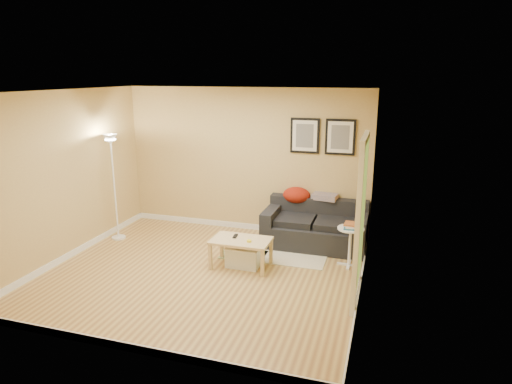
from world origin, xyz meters
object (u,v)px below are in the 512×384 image
coffee_table (241,253)px  side_table (350,247)px  floor_lamp (115,190)px  storage_bin (244,256)px  book_stack (351,225)px  sofa (315,224)px

coffee_table → side_table: 1.64m
coffee_table → side_table: (1.55, 0.51, 0.09)m
coffee_table → floor_lamp: size_ratio=0.47×
storage_bin → coffee_table: bearing=-121.4°
side_table → book_stack: bearing=-131.9°
sofa → coffee_table: sofa is taller
coffee_table → floor_lamp: floor_lamp is taller
sofa → coffee_table: size_ratio=1.94×
coffee_table → floor_lamp: 2.60m
sofa → book_stack: bearing=-46.3°
coffee_table → storage_bin: 0.08m
book_stack → side_table: bearing=66.7°
sofa → book_stack: 0.96m
side_table → book_stack: size_ratio=2.48×
book_stack → floor_lamp: size_ratio=0.13×
side_table → book_stack: 0.34m
storage_bin → floor_lamp: bearing=169.9°
storage_bin → book_stack: bearing=16.8°
coffee_table → side_table: bearing=33.0°
sofa → floor_lamp: bearing=-168.6°
storage_bin → book_stack: (1.52, 0.46, 0.49)m
floor_lamp → side_table: bearing=0.3°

